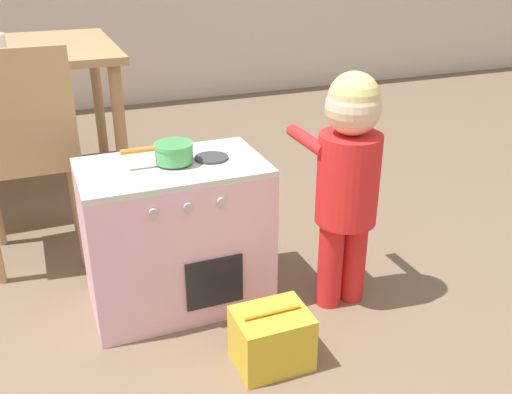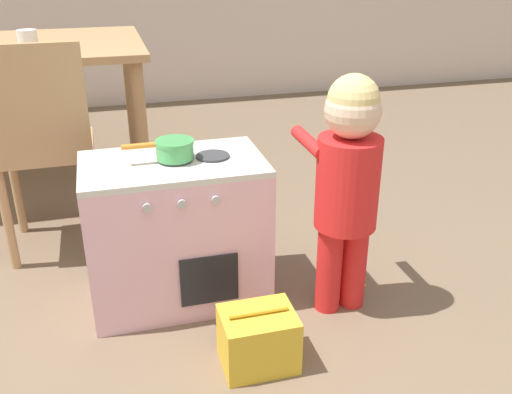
{
  "view_description": "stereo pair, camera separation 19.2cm",
  "coord_description": "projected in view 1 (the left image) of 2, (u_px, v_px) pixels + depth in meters",
  "views": [
    {
      "loc": [
        -0.39,
        -0.74,
        1.19
      ],
      "look_at": [
        0.26,
        0.89,
        0.39
      ],
      "focal_mm": 40.0,
      "sensor_mm": 36.0,
      "label": 1
    },
    {
      "loc": [
        -0.21,
        -0.8,
        1.19
      ],
      "look_at": [
        0.26,
        0.89,
        0.39
      ],
      "focal_mm": 40.0,
      "sensor_mm": 36.0,
      "label": 2
    }
  ],
  "objects": [
    {
      "name": "play_kitchen",
      "position": [
        176.0,
        235.0,
        1.95
      ],
      "size": [
        0.6,
        0.38,
        0.53
      ],
      "color": "#EAB2C6",
      "rests_on": "ground_plane"
    },
    {
      "name": "toy_pot",
      "position": [
        174.0,
        151.0,
        1.83
      ],
      "size": [
        0.24,
        0.13,
        0.06
      ],
      "color": "#4CAD5B",
      "rests_on": "play_kitchen"
    },
    {
      "name": "toy_basket",
      "position": [
        272.0,
        338.0,
        1.72
      ],
      "size": [
        0.22,
        0.18,
        0.2
      ],
      "color": "gold",
      "rests_on": "ground_plane"
    },
    {
      "name": "dining_chair_near",
      "position": [
        25.0,
        153.0,
        2.1
      ],
      "size": [
        0.38,
        0.38,
        0.87
      ],
      "color": "tan",
      "rests_on": "ground_plane"
    },
    {
      "name": "child_figure",
      "position": [
        348.0,
        168.0,
        1.85
      ],
      "size": [
        0.23,
        0.34,
        0.82
      ],
      "color": "red",
      "rests_on": "ground_plane"
    }
  ]
}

